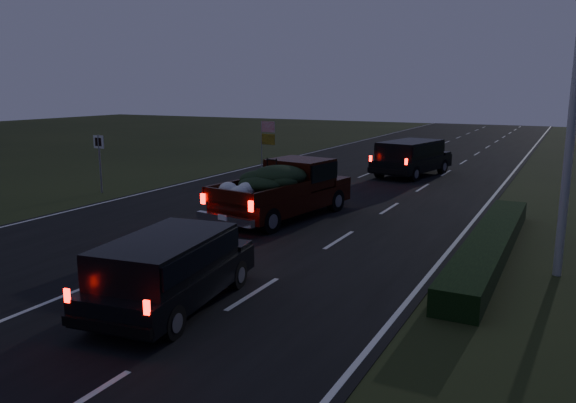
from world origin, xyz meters
The scene contains 7 objects.
ground centered at (0.00, 0.00, 0.00)m, with size 120.00×120.00×0.00m, color black.
road_asphalt centered at (0.00, 0.00, 0.01)m, with size 14.00×120.00×0.02m, color black.
hedge_row centered at (7.80, 3.00, 0.30)m, with size 1.00×10.00×0.60m, color black.
route_sign centered at (-8.50, 5.00, 1.66)m, with size 0.55×0.08×2.50m.
pickup_truck centered at (0.74, 4.40, 1.11)m, with size 2.98×5.92×2.97m.
lead_suv centered at (2.15, 15.71, 1.11)m, with size 3.10×5.44×1.47m.
rear_suv centered at (2.48, -3.95, 0.94)m, with size 2.41×4.54×1.25m.
Camera 1 is at (9.65, -12.55, 4.48)m, focal length 35.00 mm.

